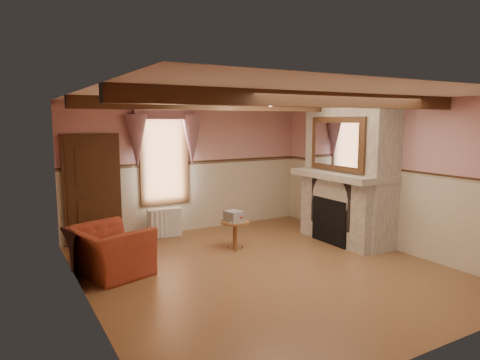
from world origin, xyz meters
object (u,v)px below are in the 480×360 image
armchair (109,251)px  radiator (164,223)px  bowl (337,169)px  mantel_clock (316,163)px  oil_lamp (331,163)px  side_table (235,235)px

armchair → radiator: armchair is taller
armchair → radiator: 2.27m
bowl → mantel_clock: 0.65m
armchair → oil_lamp: bearing=-107.4°
armchair → oil_lamp: (4.49, -0.06, 1.18)m
bowl → oil_lamp: (0.00, 0.20, 0.10)m
oil_lamp → bowl: bearing=-90.0°
side_table → oil_lamp: 2.49m
side_table → oil_lamp: bearing=-6.1°
radiator → oil_lamp: oil_lamp is taller
radiator → bowl: size_ratio=2.22×
radiator → oil_lamp: size_ratio=2.50×
side_table → mantel_clock: bearing=5.9°
mantel_clock → oil_lamp: size_ratio=0.86×
armchair → mantel_clock: 4.65m
side_table → bowl: bowl is taller
mantel_clock → oil_lamp: oil_lamp is taller
mantel_clock → oil_lamp: (0.00, -0.45, 0.04)m
bowl → mantel_clock: (0.00, 0.65, 0.06)m
armchair → side_table: bearing=-102.6°
radiator → oil_lamp: bearing=-23.1°
side_table → oil_lamp: size_ratio=1.96×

